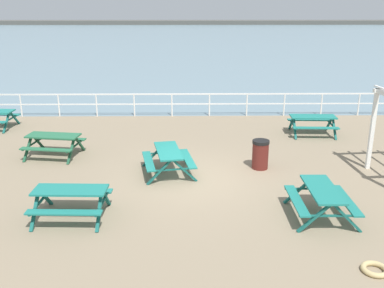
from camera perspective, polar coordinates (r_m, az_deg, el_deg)
The scene contains 11 objects.
ground_plane at distance 13.52m, azimuth 0.19°, elevation -4.92°, with size 30.00×24.00×0.20m, color gray.
sea_band at distance 65.40m, azimuth -0.62°, elevation 13.50°, with size 142.00×90.00×0.01m, color gray.
distant_shoreline at distance 108.32m, azimuth -0.70°, elevation 15.30°, with size 142.00×6.00×1.80m, color #4C4C47.
seaward_railing at distance 20.67m, azimuth -0.18°, elevation 5.67°, with size 23.07×0.07×1.08m.
picnic_table_near_left at distance 18.41m, azimuth 15.42°, elevation 2.95°, with size 1.87×1.62×0.80m.
picnic_table_near_right at distance 13.71m, azimuth -3.10°, elevation -1.54°, with size 1.80×2.03×0.80m.
picnic_table_far_right at distance 11.33m, azimuth -15.48°, elevation -6.55°, with size 1.85×1.60×0.80m.
picnic_table_seaward at distance 11.43m, azimuth 16.53°, elevation -6.41°, with size 1.56×1.81×0.80m.
picnic_table_corner at distance 15.97m, azimuth -17.54°, elevation 0.48°, with size 2.01×1.77×0.80m.
litter_bin at distance 14.31m, azimuth 8.87°, elevation -1.33°, with size 0.55×0.55×0.95m.
rope_coil at distance 9.86m, azimuth 22.67°, elevation -14.79°, with size 0.55×0.55×0.11m, color tan.
Camera 1 is at (-0.22, -12.44, 5.17)m, focal length 41.05 mm.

